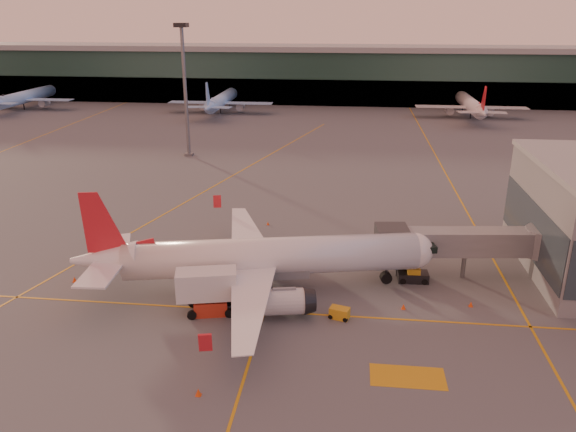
# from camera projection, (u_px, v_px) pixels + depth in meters

# --- Properties ---
(ground) EXTENTS (600.00, 600.00, 0.00)m
(ground) POSITION_uv_depth(u_px,v_px,m) (201.00, 336.00, 50.62)
(ground) COLOR #4C4F54
(ground) RESTS_ON ground
(taxi_markings) EXTENTS (100.12, 173.00, 0.01)m
(taxi_markings) POSITION_uv_depth(u_px,v_px,m) (228.00, 188.00, 92.93)
(taxi_markings) COLOR orange
(taxi_markings) RESTS_ON ground
(terminal) EXTENTS (400.00, 20.00, 17.60)m
(terminal) POSITION_uv_depth(u_px,v_px,m) (314.00, 74.00, 179.97)
(terminal) COLOR #19382D
(terminal) RESTS_ON ground
(mast_west_near) EXTENTS (2.40, 2.40, 25.60)m
(mast_west_near) POSITION_uv_depth(u_px,v_px,m) (185.00, 81.00, 109.28)
(mast_west_near) COLOR slate
(mast_west_near) RESTS_ON ground
(distant_aircraft_row) EXTENTS (225.00, 34.00, 13.00)m
(distant_aircraft_row) POSITION_uv_depth(u_px,v_px,m) (127.00, 110.00, 166.53)
(distant_aircraft_row) COLOR #94C1F8
(distant_aircraft_row) RESTS_ON ground
(main_airplane) EXTENTS (37.07, 33.69, 11.27)m
(main_airplane) POSITION_uv_depth(u_px,v_px,m) (260.00, 258.00, 57.70)
(main_airplane) COLOR white
(main_airplane) RESTS_ON ground
(jet_bridge) EXTENTS (20.53, 5.39, 5.67)m
(jet_bridge) POSITION_uv_depth(u_px,v_px,m) (477.00, 244.00, 60.73)
(jet_bridge) COLOR slate
(jet_bridge) RESTS_ON ground
(catering_truck) EXTENTS (6.13, 3.69, 4.44)m
(catering_truck) POSITION_uv_depth(u_px,v_px,m) (208.00, 289.00, 53.75)
(catering_truck) COLOR #B02B19
(catering_truck) RESTS_ON ground
(gpu_cart) EXTENTS (2.11, 1.60, 1.09)m
(gpu_cart) POSITION_uv_depth(u_px,v_px,m) (339.00, 313.00, 53.38)
(gpu_cart) COLOR gold
(gpu_cart) RESTS_ON ground
(pushback_tug) EXTENTS (3.31, 1.89, 1.67)m
(pushback_tug) POSITION_uv_depth(u_px,v_px,m) (413.00, 275.00, 60.71)
(pushback_tug) COLOR black
(pushback_tug) RESTS_ON ground
(cone_nose) EXTENTS (0.43, 0.43, 0.54)m
(cone_nose) POSITION_uv_depth(u_px,v_px,m) (471.00, 304.00, 55.60)
(cone_nose) COLOR #EB460C
(cone_nose) RESTS_ON ground
(cone_tail) EXTENTS (0.47, 0.47, 0.60)m
(cone_tail) POSITION_uv_depth(u_px,v_px,m) (75.00, 279.00, 60.67)
(cone_tail) COLOR #EB460C
(cone_tail) RESTS_ON ground
(cone_wing_right) EXTENTS (0.48, 0.48, 0.61)m
(cone_wing_right) POSITION_uv_depth(u_px,v_px,m) (198.00, 392.00, 42.68)
(cone_wing_right) COLOR #EB460C
(cone_wing_right) RESTS_ON ground
(cone_wing_left) EXTENTS (0.37, 0.37, 0.48)m
(cone_wing_left) POSITION_uv_depth(u_px,v_px,m) (268.00, 223.00, 76.96)
(cone_wing_left) COLOR #EB460C
(cone_wing_left) RESTS_ON ground
(cone_fwd) EXTENTS (0.44, 0.44, 0.56)m
(cone_fwd) POSITION_uv_depth(u_px,v_px,m) (404.00, 307.00, 55.12)
(cone_fwd) COLOR #EB460C
(cone_fwd) RESTS_ON ground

